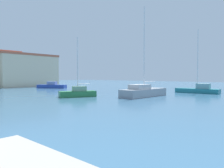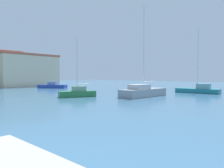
% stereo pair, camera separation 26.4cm
% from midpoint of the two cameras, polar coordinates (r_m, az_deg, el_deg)
% --- Properties ---
extents(water, '(160.00, 160.00, 0.00)m').
position_cam_midpoint_polar(water, '(30.55, -19.97, -2.93)').
color(water, '#38607F').
rests_on(water, ground).
extents(sailboat_teal_distant_north, '(2.26, 6.42, 9.75)m').
position_cam_midpoint_polar(sailboat_teal_distant_north, '(35.44, 22.10, -1.39)').
color(sailboat_teal_distant_north, '#1E707A').
rests_on(sailboat_teal_distant_north, water).
extents(motorboat_blue_far_left, '(4.66, 6.14, 1.43)m').
position_cam_midpoint_polar(motorboat_blue_far_left, '(47.70, -15.32, -0.48)').
color(motorboat_blue_far_left, '#233D93').
rests_on(motorboat_blue_far_left, water).
extents(sailboat_grey_inner_mooring, '(7.42, 2.48, 11.41)m').
position_cam_midpoint_polar(sailboat_grey_inner_mooring, '(27.65, 8.47, -1.99)').
color(sailboat_grey_inner_mooring, gray).
rests_on(sailboat_grey_inner_mooring, water).
extents(sailboat_green_behind_lamppost, '(4.68, 3.20, 7.44)m').
position_cam_midpoint_polar(sailboat_green_behind_lamppost, '(27.35, -8.81, -2.25)').
color(sailboat_green_behind_lamppost, '#28703D').
rests_on(sailboat_green_behind_lamppost, water).
extents(yacht_club, '(14.18, 9.41, 7.88)m').
position_cam_midpoint_polar(yacht_club, '(57.55, -21.92, 3.34)').
color(yacht_club, beige).
rests_on(yacht_club, ground).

